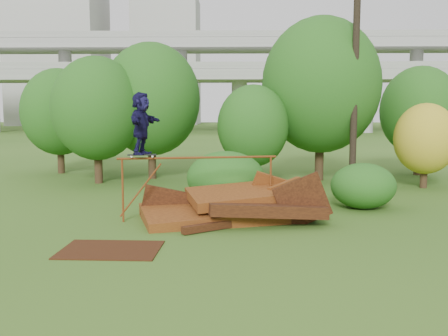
{
  "coord_description": "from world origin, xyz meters",
  "views": [
    {
      "loc": [
        -0.46,
        -12.0,
        3.23
      ],
      "look_at": [
        -0.8,
        2.0,
        1.6
      ],
      "focal_mm": 40.0,
      "sensor_mm": 36.0,
      "label": 1
    }
  ],
  "objects_px": {
    "scrap_pile": "(233,208)",
    "flat_plate": "(110,250)",
    "skater": "(141,123)",
    "utility_pole": "(356,52)"
  },
  "relations": [
    {
      "from": "scrap_pile",
      "to": "skater",
      "type": "bearing_deg",
      "value": -174.7
    },
    {
      "from": "skater",
      "to": "utility_pole",
      "type": "xyz_separation_m",
      "value": [
        7.58,
        6.61,
        2.74
      ]
    },
    {
      "from": "utility_pole",
      "to": "flat_plate",
      "type": "bearing_deg",
      "value": -128.83
    },
    {
      "from": "skater",
      "to": "flat_plate",
      "type": "height_order",
      "value": "skater"
    },
    {
      "from": "flat_plate",
      "to": "utility_pole",
      "type": "bearing_deg",
      "value": 51.17
    },
    {
      "from": "scrap_pile",
      "to": "utility_pole",
      "type": "distance_m",
      "value": 9.62
    },
    {
      "from": "flat_plate",
      "to": "skater",
      "type": "bearing_deg",
      "value": 86.31
    },
    {
      "from": "skater",
      "to": "utility_pole",
      "type": "distance_m",
      "value": 10.42
    },
    {
      "from": "scrap_pile",
      "to": "flat_plate",
      "type": "relative_size",
      "value": 2.55
    },
    {
      "from": "scrap_pile",
      "to": "flat_plate",
      "type": "distance_m",
      "value": 4.34
    }
  ]
}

